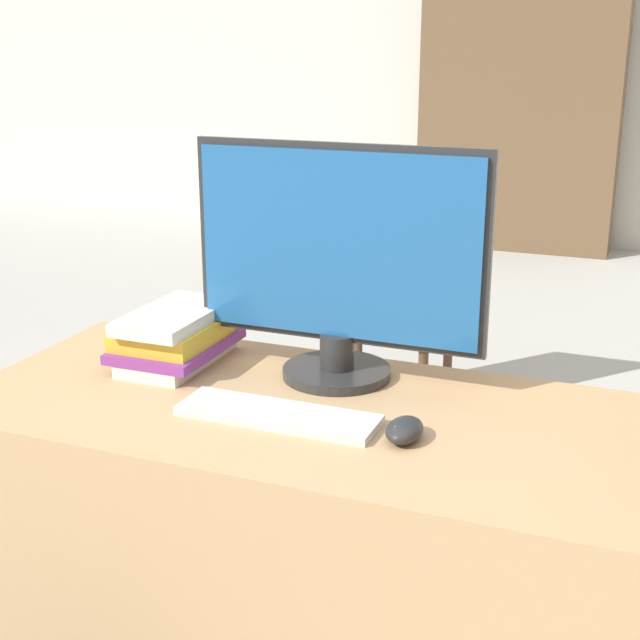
# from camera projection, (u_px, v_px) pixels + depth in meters

# --- Properties ---
(wall_back) EXTENTS (12.00, 0.06, 2.80)m
(wall_back) POSITION_uv_depth(u_px,v_px,m) (609.00, 45.00, 6.04)
(wall_back) COLOR beige
(wall_back) RESTS_ON ground_plane
(desk) EXTENTS (1.50, 0.61, 0.78)m
(desk) POSITION_uv_depth(u_px,v_px,m) (345.00, 593.00, 1.77)
(desk) COLOR tan
(desk) RESTS_ON ground_plane
(monitor) EXTENTS (0.60, 0.22, 0.47)m
(monitor) POSITION_uv_depth(u_px,v_px,m) (338.00, 262.00, 1.75)
(monitor) COLOR #282828
(monitor) RESTS_ON desk
(keyboard) EXTENTS (0.37, 0.11, 0.02)m
(keyboard) POSITION_uv_depth(u_px,v_px,m) (278.00, 415.00, 1.62)
(keyboard) COLOR silver
(keyboard) RESTS_ON desk
(mouse) EXTENTS (0.06, 0.10, 0.04)m
(mouse) POSITION_uv_depth(u_px,v_px,m) (404.00, 430.00, 1.53)
(mouse) COLOR #262626
(mouse) RESTS_ON desk
(book_stack) EXTENTS (0.19, 0.28, 0.12)m
(book_stack) POSITION_uv_depth(u_px,v_px,m) (175.00, 337.00, 1.89)
(book_stack) COLOR silver
(book_stack) RESTS_ON desk
(far_chair) EXTENTS (0.44, 0.44, 0.96)m
(far_chair) POSITION_uv_depth(u_px,v_px,m) (397.00, 289.00, 3.44)
(far_chair) COLOR #4C3323
(far_chair) RESTS_ON ground_plane
(bookshelf_far) EXTENTS (1.36, 0.32, 1.84)m
(bookshelf_far) POSITION_uv_depth(u_px,v_px,m) (519.00, 117.00, 6.16)
(bookshelf_far) COLOR brown
(bookshelf_far) RESTS_ON ground_plane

